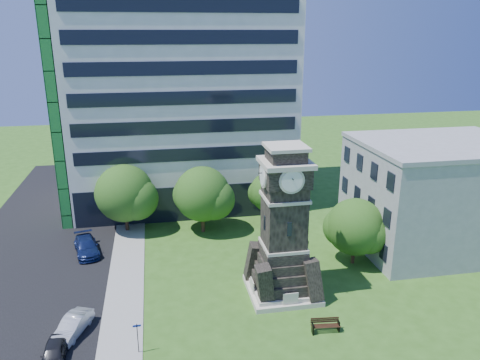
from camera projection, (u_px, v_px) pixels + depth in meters
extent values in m
plane|color=#2F5919|center=(251.00, 310.00, 35.47)|extent=(160.00, 160.00, 0.00)
cube|color=gray|center=(125.00, 288.00, 38.48)|extent=(3.00, 70.00, 0.06)
cube|color=black|center=(15.00, 298.00, 36.99)|extent=(14.00, 80.00, 0.02)
cube|color=beige|center=(282.00, 290.00, 37.81)|extent=(5.40, 5.40, 0.40)
cube|color=beige|center=(282.00, 286.00, 37.70)|extent=(4.80, 4.80, 0.30)
cube|color=black|center=(284.00, 209.00, 35.68)|extent=(3.00, 3.00, 6.40)
cube|color=beige|center=(283.00, 245.00, 36.59)|extent=(3.25, 3.25, 0.25)
cube|color=beige|center=(285.00, 197.00, 35.37)|extent=(3.25, 3.25, 0.25)
cube|color=black|center=(289.00, 229.00, 34.56)|extent=(0.35, 0.08, 1.10)
cube|color=black|center=(285.00, 174.00, 34.83)|extent=(3.30, 3.30, 1.60)
cube|color=beige|center=(286.00, 163.00, 34.55)|extent=(3.70, 3.70, 0.35)
cylinder|color=white|center=(292.00, 181.00, 33.17)|extent=(1.56, 0.06, 1.56)
cylinder|color=white|center=(262.00, 176.00, 34.52)|extent=(0.06, 1.56, 1.56)
cube|color=black|center=(286.00, 155.00, 34.37)|extent=(2.60, 2.60, 0.90)
cube|color=beige|center=(286.00, 147.00, 34.19)|extent=(3.00, 3.00, 0.25)
cube|color=white|center=(181.00, 86.00, 55.03)|extent=(25.00, 15.00, 28.00)
cube|color=black|center=(190.00, 202.00, 51.94)|extent=(24.50, 0.80, 4.00)
cube|color=#9FA1A5|center=(437.00, 196.00, 44.95)|extent=(15.00, 12.00, 10.00)
cube|color=#9FA1A5|center=(444.00, 144.00, 43.37)|extent=(15.20, 12.20, 0.40)
imported|color=black|center=(54.00, 353.00, 29.75)|extent=(1.45, 3.61, 1.23)
imported|color=#A5A8AD|center=(73.00, 326.00, 32.48)|extent=(2.62, 4.10, 1.27)
imported|color=#111D4C|center=(86.00, 246.00, 44.28)|extent=(3.09, 5.24, 1.42)
imported|color=#46474B|center=(419.00, 258.00, 42.05)|extent=(5.51, 3.39, 1.42)
cube|color=black|center=(313.00, 329.00, 32.57)|extent=(0.07, 0.50, 0.78)
cube|color=black|center=(338.00, 326.00, 32.91)|extent=(0.07, 0.50, 0.78)
cube|color=#322011|center=(326.00, 326.00, 32.71)|extent=(2.02, 0.54, 0.04)
cube|color=#322011|center=(325.00, 320.00, 32.84)|extent=(2.02, 0.04, 0.45)
cylinder|color=black|center=(138.00, 339.00, 30.39)|extent=(0.05, 0.05, 2.20)
cube|color=navy|center=(137.00, 326.00, 30.10)|extent=(0.53, 0.04, 0.13)
cylinder|color=#332114|center=(127.00, 220.00, 49.24)|extent=(0.35, 0.35, 2.43)
sphere|color=#275B1B|center=(125.00, 193.00, 48.34)|extent=(6.00, 6.00, 6.00)
sphere|color=#275B1B|center=(137.00, 199.00, 48.13)|extent=(4.50, 4.50, 4.50)
sphere|color=#275B1B|center=(115.00, 194.00, 48.94)|extent=(4.20, 4.20, 4.20)
cylinder|color=#332114|center=(203.00, 221.00, 48.99)|extent=(0.39, 0.39, 2.44)
sphere|color=#225619|center=(202.00, 194.00, 48.08)|extent=(5.73, 5.73, 5.73)
sphere|color=#225619|center=(214.00, 199.00, 47.89)|extent=(4.30, 4.30, 4.30)
sphere|color=#225619|center=(192.00, 195.00, 48.66)|extent=(4.01, 4.01, 4.01)
cylinder|color=#332114|center=(269.00, 216.00, 50.29)|extent=(0.35, 0.35, 2.29)
sphere|color=#28621D|center=(270.00, 192.00, 49.43)|extent=(4.23, 4.23, 4.23)
sphere|color=#28621D|center=(278.00, 197.00, 49.32)|extent=(3.18, 3.18, 3.18)
sphere|color=#28621D|center=(262.00, 193.00, 49.88)|extent=(2.96, 2.96, 2.96)
cylinder|color=#332114|center=(353.00, 252.00, 42.35)|extent=(0.33, 0.33, 2.07)
sphere|color=#2D621D|center=(355.00, 227.00, 41.58)|extent=(5.13, 5.13, 5.13)
sphere|color=#2D621D|center=(368.00, 232.00, 41.40)|extent=(3.84, 3.84, 3.84)
sphere|color=#2D621D|center=(343.00, 227.00, 42.09)|extent=(3.59, 3.59, 3.59)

